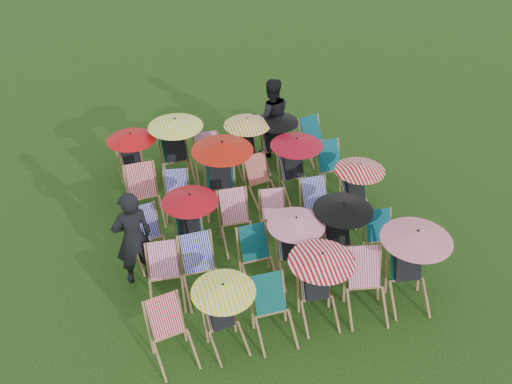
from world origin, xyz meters
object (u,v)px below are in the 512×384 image
object	(u,v)px
person_left	(133,238)
person_rear	(271,117)
deckchair_0	(172,335)
deckchair_29	(316,141)
deckchair_5	(411,265)

from	to	relation	value
person_left	person_rear	size ratio (longest dim) A/B	0.99
deckchair_0	deckchair_29	bearing A→B (deg)	38.57
deckchair_29	person_left	world-z (taller)	person_left
deckchair_0	person_rear	xyz separation A→B (m)	(3.15, 5.16, 0.48)
deckchair_0	person_rear	size ratio (longest dim) A/B	0.50
deckchair_5	deckchair_29	size ratio (longest dim) A/B	1.51
person_left	person_rear	xyz separation A→B (m)	(3.46, 3.32, 0.01)
deckchair_5	person_rear	world-z (taller)	person_rear
deckchair_0	person_left	size ratio (longest dim) A/B	0.50
deckchair_5	deckchair_0	bearing A→B (deg)	-168.37
deckchair_29	person_left	distance (m)	5.25
deckchair_5	person_rear	bearing A→B (deg)	109.32
deckchair_0	person_rear	world-z (taller)	person_rear
deckchair_0	person_left	distance (m)	1.92
deckchair_29	person_left	size ratio (longest dim) A/B	0.49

